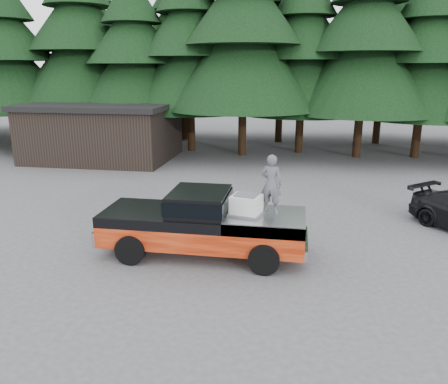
% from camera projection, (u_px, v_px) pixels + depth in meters
% --- Properties ---
extents(ground, '(120.00, 120.00, 0.00)m').
position_uv_depth(ground, '(214.00, 244.00, 13.56)').
color(ground, '#48484B').
rests_on(ground, ground).
extents(pickup_truck, '(6.00, 2.04, 1.33)m').
position_uv_depth(pickup_truck, '(203.00, 233.00, 12.67)').
color(pickup_truck, '#E8531E').
rests_on(pickup_truck, ground).
extents(truck_cab, '(1.66, 1.90, 0.59)m').
position_uv_depth(truck_cab, '(199.00, 201.00, 12.42)').
color(truck_cab, black).
rests_on(truck_cab, pickup_truck).
extents(air_compressor, '(0.92, 0.82, 0.54)m').
position_uv_depth(air_compressor, '(246.00, 206.00, 12.10)').
color(air_compressor, silver).
rests_on(air_compressor, pickup_truck).
extents(man_on_bed, '(0.69, 0.53, 1.67)m').
position_uv_depth(man_on_bed, '(271.00, 184.00, 12.17)').
color(man_on_bed, '#504F56').
rests_on(man_on_bed, pickup_truck).
extents(utility_building, '(8.40, 6.40, 3.30)m').
position_uv_depth(utility_building, '(103.00, 131.00, 25.92)').
color(utility_building, black).
rests_on(utility_building, ground).
extents(treeline, '(60.15, 16.05, 17.50)m').
position_uv_depth(treeline, '(271.00, 28.00, 27.67)').
color(treeline, black).
rests_on(treeline, ground).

